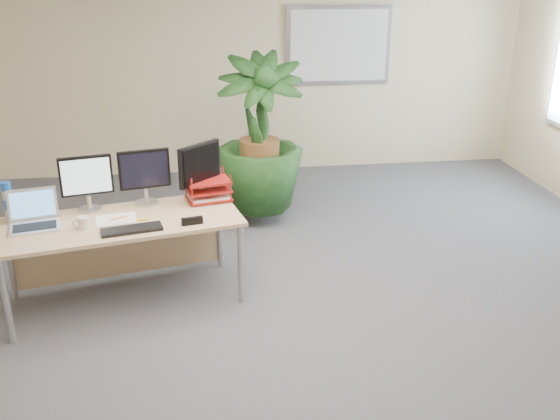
{
  "coord_description": "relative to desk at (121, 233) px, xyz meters",
  "views": [
    {
      "loc": [
        -0.56,
        -3.69,
        2.51
      ],
      "look_at": [
        -0.01,
        0.35,
        0.88
      ],
      "focal_mm": 40.0,
      "sensor_mm": 36.0,
      "label": 1
    }
  ],
  "objects": [
    {
      "name": "laptop",
      "position": [
        -0.6,
        -0.11,
        0.2
      ],
      "size": [
        0.41,
        0.38,
        0.25
      ],
      "color": "silver",
      "rests_on": "desk"
    },
    {
      "name": "monitor_left",
      "position": [
        -0.24,
        0.14,
        0.4
      ],
      "size": [
        0.4,
        0.18,
        0.44
      ],
      "color": "#AEAEB2",
      "rests_on": "desk"
    },
    {
      "name": "floor_plant",
      "position": [
        1.23,
        1.41,
        0.21
      ],
      "size": [
        0.86,
        0.86,
        1.5
      ],
      "primitive_type": "imported",
      "rotation": [
        0.0,
        0.0,
        -0.03
      ],
      "color": "#163312",
      "rests_on": "floor"
    },
    {
      "name": "monitor_dark",
      "position": [
        0.64,
        0.26,
        0.42
      ],
      "size": [
        0.34,
        0.32,
        0.47
      ],
      "color": "#AEAEB2",
      "rests_on": "desk"
    },
    {
      "name": "spiral_notebook",
      "position": [
        -0.01,
        -0.09,
        0.15
      ],
      "size": [
        0.32,
        0.26,
        0.01
      ],
      "primitive_type": "cube",
      "rotation": [
        0.0,
        0.0,
        0.15
      ],
      "color": "white",
      "rests_on": "desk"
    },
    {
      "name": "keyboard",
      "position": [
        0.12,
        -0.31,
        0.15
      ],
      "size": [
        0.46,
        0.23,
        0.02
      ],
      "primitive_type": "cube",
      "rotation": [
        0.0,
        0.0,
        0.21
      ],
      "color": "black",
      "rests_on": "desk"
    },
    {
      "name": "stapler",
      "position": [
        0.56,
        -0.24,
        0.17
      ],
      "size": [
        0.16,
        0.07,
        0.05
      ],
      "primitive_type": "cube",
      "rotation": [
        0.0,
        0.0,
        0.21
      ],
      "color": "black",
      "rests_on": "desk"
    },
    {
      "name": "water_bottle",
      "position": [
        -0.8,
        0.02,
        0.29
      ],
      "size": [
        0.08,
        0.08,
        0.3
      ],
      "color": "#ADBDCB",
      "rests_on": "desk"
    },
    {
      "name": "letter_tray",
      "position": [
        0.69,
        0.26,
        0.22
      ],
      "size": [
        0.4,
        0.33,
        0.16
      ],
      "color": "maroon",
      "rests_on": "desk"
    },
    {
      "name": "floor",
      "position": [
        1.19,
        -0.87,
        -0.54
      ],
      "size": [
        8.0,
        8.0,
        0.0
      ],
      "primitive_type": "plane",
      "color": "#45454A",
      "rests_on": "ground"
    },
    {
      "name": "monitor_right",
      "position": [
        0.2,
        0.23,
        0.4
      ],
      "size": [
        0.4,
        0.18,
        0.45
      ],
      "color": "#AEAEB2",
      "rests_on": "desk"
    },
    {
      "name": "coffee_mug",
      "position": [
        -0.23,
        -0.22,
        0.19
      ],
      "size": [
        0.12,
        0.08,
        0.09
      ],
      "color": "silver",
      "rests_on": "desk"
    },
    {
      "name": "back_wall",
      "position": [
        1.19,
        3.13,
        0.81
      ],
      "size": [
        7.0,
        0.04,
        2.7
      ],
      "primitive_type": "cube",
      "color": "beige",
      "rests_on": "floor"
    },
    {
      "name": "desk",
      "position": [
        0.0,
        0.0,
        0.0
      ],
      "size": [
        1.91,
        1.11,
        0.69
      ],
      "color": "tan",
      "rests_on": "floor"
    },
    {
      "name": "orange_pen",
      "position": [
        0.01,
        -0.09,
        0.16
      ],
      "size": [
        0.12,
        0.08,
        0.01
      ],
      "primitive_type": "cylinder",
      "rotation": [
        0.0,
        1.57,
        0.53
      ],
      "color": "orange",
      "rests_on": "spiral_notebook"
    },
    {
      "name": "yellow_highlighter",
      "position": [
        0.18,
        -0.12,
        0.15
      ],
      "size": [
        0.11,
        0.03,
        0.02
      ],
      "primitive_type": "cylinder",
      "rotation": [
        0.0,
        1.57,
        0.14
      ],
      "color": "yellow",
      "rests_on": "desk"
    },
    {
      "name": "whiteboard",
      "position": [
        2.39,
        3.09,
        1.01
      ],
      "size": [
        1.3,
        0.04,
        0.95
      ],
      "color": "#A7A7AC",
      "rests_on": "back_wall"
    }
  ]
}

